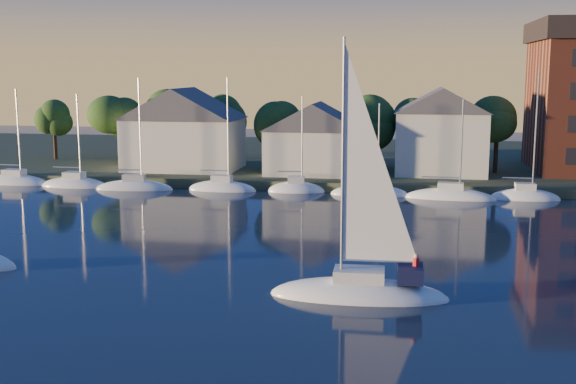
% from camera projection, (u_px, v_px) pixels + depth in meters
% --- Properties ---
extents(shoreline_land, '(160.00, 50.00, 2.00)m').
position_uv_depth(shoreline_land, '(376.00, 163.00, 99.55)').
color(shoreline_land, '#364226').
rests_on(shoreline_land, ground).
extents(wooden_dock, '(120.00, 3.00, 1.00)m').
position_uv_depth(wooden_dock, '(365.00, 190.00, 77.19)').
color(wooden_dock, brown).
rests_on(wooden_dock, ground).
extents(clubhouse_west, '(13.65, 9.45, 9.64)m').
position_uv_depth(clubhouse_west, '(184.00, 128.00, 85.64)').
color(clubhouse_west, silver).
rests_on(clubhouse_west, shoreline_land).
extents(clubhouse_centre, '(11.55, 8.40, 8.08)m').
position_uv_depth(clubhouse_centre, '(316.00, 137.00, 82.17)').
color(clubhouse_centre, silver).
rests_on(clubhouse_centre, shoreline_land).
extents(clubhouse_east, '(10.50, 8.40, 9.80)m').
position_uv_depth(clubhouse_east, '(441.00, 130.00, 81.68)').
color(clubhouse_east, silver).
rests_on(clubhouse_east, shoreline_land).
extents(tree_line, '(93.40, 5.40, 8.90)m').
position_uv_depth(tree_line, '(389.00, 117.00, 86.35)').
color(tree_line, '#352618').
rests_on(tree_line, shoreline_land).
extents(moored_fleet, '(95.50, 2.40, 12.05)m').
position_uv_depth(moored_fleet, '(403.00, 195.00, 73.60)').
color(moored_fleet, white).
rests_on(moored_fleet, ground).
extents(hero_sailboat, '(10.22, 3.52, 15.58)m').
position_uv_depth(hero_sailboat, '(362.00, 286.00, 40.75)').
color(hero_sailboat, white).
rests_on(hero_sailboat, ground).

